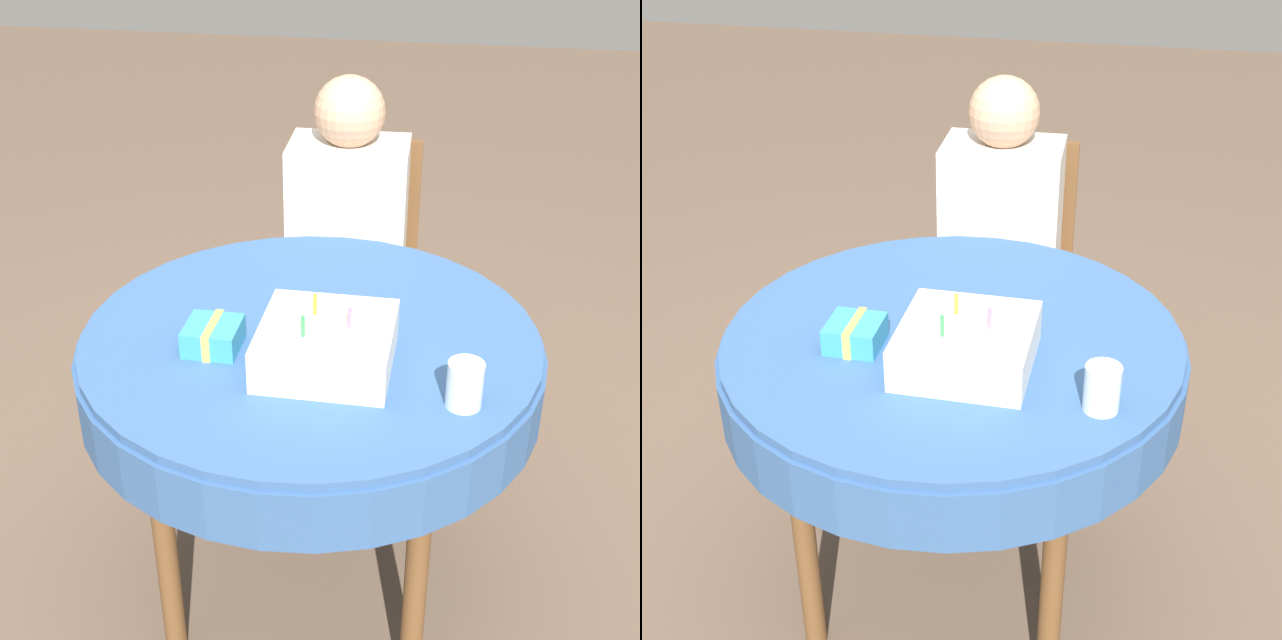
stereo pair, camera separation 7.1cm
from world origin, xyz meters
The scene contains 7 objects.
ground_plane centered at (0.00, 0.00, 0.00)m, with size 12.00×12.00×0.00m, color brown.
dining_table centered at (0.00, 0.00, 0.64)m, with size 1.03×1.03×0.73m.
chair centered at (-0.03, 0.84, 0.47)m, with size 0.47×0.47×0.85m.
person centered at (-0.03, 0.74, 0.66)m, with size 0.35×0.33×1.10m.
birthday_cake centered at (0.06, -0.12, 0.78)m, with size 0.27×0.27×0.14m.
drinking_glass centered at (0.34, -0.22, 0.78)m, with size 0.07×0.07×0.10m.
gift_box centered at (-0.19, -0.10, 0.76)m, with size 0.11×0.12×0.06m.
Camera 2 is at (0.38, -1.63, 1.74)m, focal length 50.00 mm.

